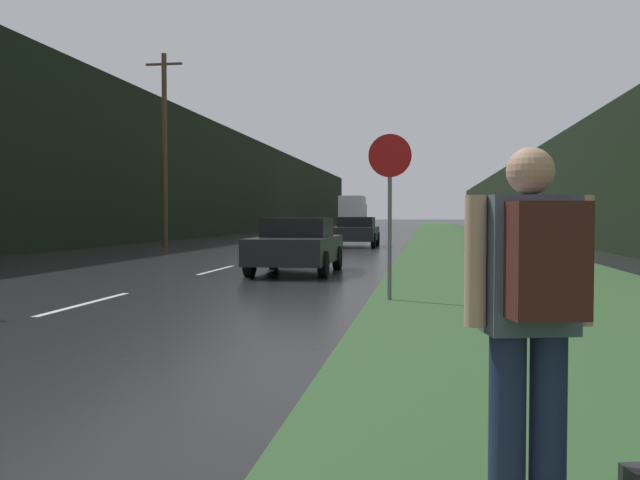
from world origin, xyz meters
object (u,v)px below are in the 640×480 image
stop_sign (390,197)px  car_passing_near (297,245)px  car_passing_far (356,231)px  car_oncoming (298,229)px  hitchhiker_with_backpack (532,310)px  delivery_truck (353,212)px

stop_sign → car_passing_near: (-2.63, 5.35, -1.06)m
car_passing_near → car_passing_far: bearing=-90.0°
stop_sign → car_passing_far: (-2.63, 20.24, -1.05)m
car_passing_far → car_oncoming: 10.20m
hitchhiker_with_backpack → car_oncoming: size_ratio=0.41×
car_oncoming → delivery_truck: 32.18m
stop_sign → hitchhiker_with_backpack: stop_sign is taller
stop_sign → car_oncoming: bearing=103.7°
delivery_truck → car_passing_near: bearing=-85.4°
car_passing_near → car_oncoming: (-4.54, 24.03, -0.05)m
stop_sign → car_passing_far: stop_sign is taller
hitchhiker_with_backpack → car_oncoming: (-8.25, 37.64, -0.35)m
hitchhiker_with_backpack → car_oncoming: 38.53m
car_passing_near → car_passing_far: car_passing_far is taller
stop_sign → hitchhiker_with_backpack: size_ratio=1.61×
car_passing_near → car_oncoming: size_ratio=0.96×
hitchhiker_with_backpack → delivery_truck: delivery_truck is taller
stop_sign → car_passing_far: size_ratio=0.70×
stop_sign → car_oncoming: (-7.17, 29.38, -1.10)m
hitchhiker_with_backpack → car_passing_far: (-3.71, 28.50, -0.29)m
hitchhiker_with_backpack → delivery_truck: size_ratio=0.25×
stop_sign → car_passing_near: size_ratio=0.69×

